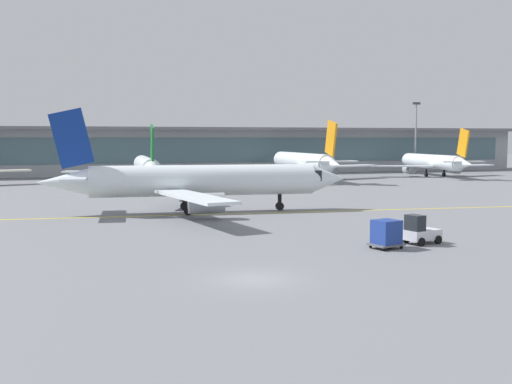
{
  "coord_description": "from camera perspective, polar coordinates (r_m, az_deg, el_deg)",
  "views": [
    {
      "loc": [
        -8.81,
        -30.18,
        7.5
      ],
      "look_at": [
        5.21,
        17.43,
        3.0
      ],
      "focal_mm": 42.2,
      "sensor_mm": 36.0,
      "label": 1
    }
  ],
  "objects": [
    {
      "name": "ground_plane",
      "position": [
        32.32,
        -0.13,
        -8.24
      ],
      "size": [
        400.0,
        400.0,
        0.0
      ],
      "primitive_type": "plane",
      "color": "slate"
    },
    {
      "name": "cargo_dolly_lead",
      "position": [
        41.73,
        12.25,
        -3.82
      ],
      "size": [
        2.46,
        2.12,
        1.94
      ],
      "rotation": [
        0.0,
        0.0,
        0.28
      ],
      "color": "#595B60",
      "rests_on": "ground_plane"
    },
    {
      "name": "taxiway_centreline_stripe",
      "position": [
        59.07,
        -4.53,
        -2.13
      ],
      "size": [
        109.67,
        9.29,
        0.01
      ],
      "primitive_type": "cube",
      "rotation": [
        0.0,
        0.0,
        -0.08
      ],
      "color": "yellow",
      "rests_on": "ground_plane"
    },
    {
      "name": "apron_light_mast_1",
      "position": [
        134.84,
        14.9,
        5.32
      ],
      "size": [
        1.8,
        0.36,
        15.09
      ],
      "color": "gray",
      "rests_on": "ground_plane"
    },
    {
      "name": "gate_airplane_2",
      "position": [
        99.41,
        -10.34,
        2.41
      ],
      "size": [
        26.53,
        28.49,
        9.45
      ],
      "rotation": [
        0.0,
        0.0,
        1.54
      ],
      "color": "white",
      "rests_on": "ground_plane"
    },
    {
      "name": "taxiing_regional_jet",
      "position": [
        60.67,
        -5.32,
        1.01
      ],
      "size": [
        31.29,
        29.0,
        10.36
      ],
      "rotation": [
        0.0,
        0.0,
        -0.08
      ],
      "color": "white",
      "rests_on": "ground_plane"
    },
    {
      "name": "terminal_concourse",
      "position": [
        124.53,
        -12.38,
        3.87
      ],
      "size": [
        185.12,
        11.0,
        9.6
      ],
      "color": "#9EA3A8",
      "rests_on": "ground_plane"
    },
    {
      "name": "gate_airplane_4",
      "position": [
        122.2,
        16.35,
        2.74
      ],
      "size": [
        25.73,
        27.75,
        9.19
      ],
      "rotation": [
        0.0,
        0.0,
        1.49
      ],
      "color": "white",
      "rests_on": "ground_plane"
    },
    {
      "name": "baggage_tug",
      "position": [
        44.1,
        15.28,
        -3.62
      ],
      "size": [
        2.88,
        2.19,
        2.1
      ],
      "rotation": [
        0.0,
        0.0,
        0.28
      ],
      "color": "silver",
      "rests_on": "ground_plane"
    },
    {
      "name": "gate_airplane_3",
      "position": [
        108.88,
        4.44,
        2.85
      ],
      "size": [
        29.05,
        31.16,
        10.35
      ],
      "rotation": [
        0.0,
        0.0,
        1.58
      ],
      "color": "white",
      "rests_on": "ground_plane"
    }
  ]
}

